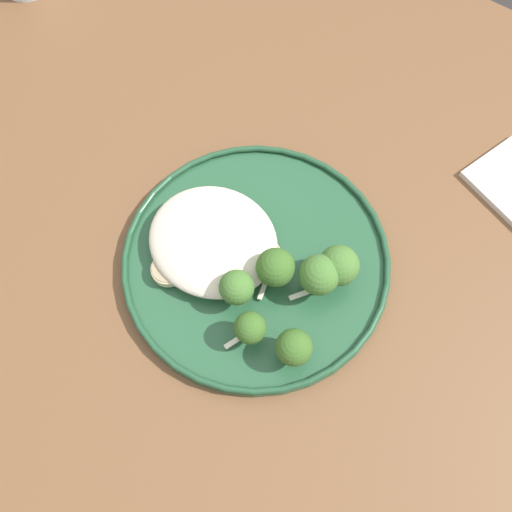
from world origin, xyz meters
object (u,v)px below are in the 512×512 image
Objects in this scene: seared_scallop_half_hidden at (208,236)px; broccoli_floret_left_leaning at (317,278)px; seared_scallop_front_small at (168,270)px; broccoli_floret_beside_noodles at (275,268)px; seared_scallop_left_edge at (181,240)px; broccoli_floret_right_tilted at (339,266)px; dinner_plate at (256,260)px; broccoli_floret_near_rim at (237,288)px; seared_scallop_on_noodles at (266,257)px; broccoli_floret_small_sprig at (294,348)px; broccoli_floret_tall_stalk at (250,328)px.

broccoli_floret_left_leaning reaches higher than seared_scallop_half_hidden.
broccoli_floret_beside_noodles reaches higher than seared_scallop_front_small.
seared_scallop_left_edge is 0.65× the size of broccoli_floret_right_tilted.
broccoli_floret_left_leaning is at bearing 67.09° from broccoli_floret_right_tilted.
dinner_plate is 5.68× the size of broccoli_floret_near_rim.
broccoli_floret_near_rim is (-0.08, -0.02, 0.02)m from seared_scallop_front_small.
broccoli_floret_right_tilted is (-0.14, -0.04, 0.02)m from seared_scallop_half_hidden.
broccoli_floret_right_tilted is at bearing -132.63° from broccoli_floret_near_rim.
seared_scallop_half_hidden is 0.56× the size of broccoli_floret_right_tilted.
dinner_plate is 0.05m from broccoli_floret_beside_noodles.
broccoli_floret_left_leaning is (-0.06, -0.00, 0.02)m from seared_scallop_on_noodles.
seared_scallop_left_edge and seared_scallop_front_small have the same top height.
broccoli_floret_left_leaning is (0.01, 0.03, 0.00)m from broccoli_floret_right_tilted.
dinner_plate is 0.06m from seared_scallop_half_hidden.
broccoli_floret_left_leaning reaches higher than seared_scallop_front_small.
seared_scallop_left_edge is (0.08, 0.03, 0.01)m from dinner_plate.
broccoli_floret_beside_noodles reaches higher than seared_scallop_left_edge.
seared_scallop_half_hidden is 0.08m from broccoli_floret_near_rim.
broccoli_floret_small_sprig is 0.10m from broccoli_floret_right_tilted.
broccoli_floret_beside_noodles is at bearing -43.73° from broccoli_floret_small_sprig.
seared_scallop_left_edge is at bearing 13.64° from broccoli_floret_left_leaning.
broccoli_floret_small_sprig is at bearing -179.96° from seared_scallop_front_small.
broccoli_floret_right_tilted reaches higher than broccoli_floret_small_sprig.
seared_scallop_left_edge is 1.35× the size of seared_scallop_on_noodles.
broccoli_floret_left_leaning is (-0.13, -0.02, 0.02)m from seared_scallop_half_hidden.
dinner_plate is 8.12× the size of seared_scallop_front_small.
seared_scallop_front_small reaches higher than dinner_plate.
seared_scallop_left_edge is 0.09m from seared_scallop_on_noodles.
seared_scallop_half_hidden is at bearing 1.13° from broccoli_floret_beside_noodles.
broccoli_floret_left_leaning reaches higher than broccoli_floret_right_tilted.
dinner_plate is 5.91× the size of broccoli_floret_small_sprig.
seared_scallop_left_edge is 0.63× the size of broccoli_floret_beside_noodles.
broccoli_floret_small_sprig is at bearing 167.21° from broccoli_floret_near_rim.
broccoli_floret_small_sprig is 0.08m from broccoli_floret_near_rim.
dinner_plate is 10.94× the size of seared_scallop_on_noodles.
broccoli_floret_tall_stalk is at bearing 160.30° from seared_scallop_left_edge.
broccoli_floret_beside_noodles is at bearing -118.00° from broccoli_floret_near_rim.
broccoli_floret_left_leaning is 1.01× the size of broccoli_floret_beside_noodles.
seared_scallop_on_noodles is at bearing -41.59° from broccoli_floret_small_sprig.
dinner_plate is 0.09m from seared_scallop_front_small.
broccoli_floret_right_tilted is at bearing -159.37° from dinner_plate.
broccoli_floret_tall_stalk is (-0.03, 0.08, 0.02)m from seared_scallop_on_noodles.
seared_scallop_on_noodles is at bearing -66.56° from broccoli_floret_tall_stalk.
broccoli_floret_small_sprig is 0.07m from broccoli_floret_left_leaning.
seared_scallop_half_hidden is 0.64× the size of broccoli_floret_tall_stalk.
broccoli_floret_beside_noodles is (-0.11, -0.02, 0.03)m from seared_scallop_left_edge.
broccoli_floret_left_leaning and broccoli_floret_beside_noodles have the same top height.
seared_scallop_on_noodles is at bearing 0.25° from broccoli_floret_left_leaning.
broccoli_floret_left_leaning is at bearing -166.36° from seared_scallop_left_edge.
broccoli_floret_small_sprig is at bearing -169.93° from broccoli_floret_tall_stalk.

